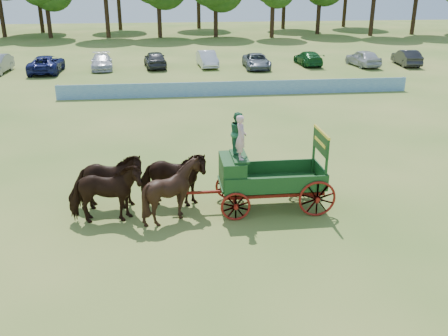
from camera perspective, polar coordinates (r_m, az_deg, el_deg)
ground at (r=20.79m, az=11.26°, el=-2.83°), size 160.00×160.00×0.00m
horse_lead_left at (r=18.08m, az=-13.43°, el=-2.89°), size 2.69×1.30×2.23m
horse_lead_right at (r=19.09m, az=-13.09°, el=-1.55°), size 2.68×1.29×2.23m
horse_wheel_left at (r=17.94m, az=-5.80°, el=-2.58°), size 2.34×2.16×2.24m
horse_wheel_right at (r=18.95m, az=-5.87°, el=-1.26°), size 2.82×1.65×2.23m
farm_dray at (r=18.52m, az=3.28°, el=0.03°), size 5.99×2.00×3.77m
sponsor_banner at (r=37.22m, az=1.50°, el=9.09°), size 26.00×0.08×1.05m
parked_cars at (r=48.31m, az=-5.35°, el=12.08°), size 45.27×6.70×1.64m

